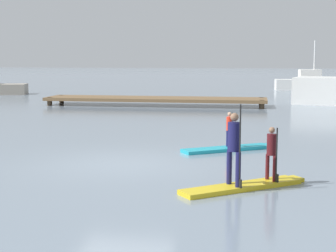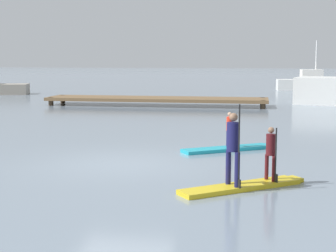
{
  "view_description": "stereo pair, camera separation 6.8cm",
  "coord_description": "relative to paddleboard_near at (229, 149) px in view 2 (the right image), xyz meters",
  "views": [
    {
      "loc": [
        3.35,
        -13.15,
        2.75
      ],
      "look_at": [
        0.88,
        1.93,
        0.76
      ],
      "focal_mm": 56.65,
      "sensor_mm": 36.0,
      "label": 1
    },
    {
      "loc": [
        3.42,
        -13.14,
        2.75
      ],
      "look_at": [
        0.88,
        1.93,
        0.76
      ],
      "focal_mm": 56.65,
      "sensor_mm": 36.0,
      "label": 2
    }
  ],
  "objects": [
    {
      "name": "ground_plane",
      "position": [
        -2.64,
        -2.48,
        -0.05
      ],
      "size": [
        240.0,
        240.0,
        0.0
      ],
      "primitive_type": "plane",
      "color": "gray"
    },
    {
      "name": "paddler_child_solo",
      "position": [
        0.0,
        -0.01,
        0.63
      ],
      "size": [
        0.26,
        0.33,
        1.04
      ],
      "color": "#19194C",
      "rests_on": "paddleboard_near"
    },
    {
      "name": "paddleboard_far",
      "position": [
        0.54,
        -4.6,
        -0.0
      ],
      "size": [
        2.64,
        2.19,
        0.1
      ],
      "color": "gold",
      "rests_on": "ground"
    },
    {
      "name": "paddler_child_front",
      "position": [
        1.1,
        -4.18,
        0.71
      ],
      "size": [
        0.3,
        0.35,
        1.17
      ],
      "color": "#4C1419",
      "rests_on": "paddleboard_far"
    },
    {
      "name": "floating_dock",
      "position": [
        -4.89,
        14.07,
        0.32
      ],
      "size": [
        12.59,
        2.48,
        0.46
      ],
      "color": "brown",
      "rests_on": "ground"
    },
    {
      "name": "fishing_boat_green_midground",
      "position": [
        5.21,
        30.14,
        0.57
      ],
      "size": [
        5.67,
        2.06,
        4.12
      ],
      "color": "silver",
      "rests_on": "ground"
    },
    {
      "name": "paddleboard_near",
      "position": [
        0.0,
        0.0,
        0.0
      ],
      "size": [
        2.77,
        2.01,
        0.1
      ],
      "color": "#1E9EB2",
      "rests_on": "ground"
    },
    {
      "name": "paddler_adult",
      "position": [
        0.32,
        -4.78,
        0.92
      ],
      "size": [
        0.38,
        0.41,
        1.72
      ],
      "color": "#19194C",
      "rests_on": "paddleboard_far"
    }
  ]
}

